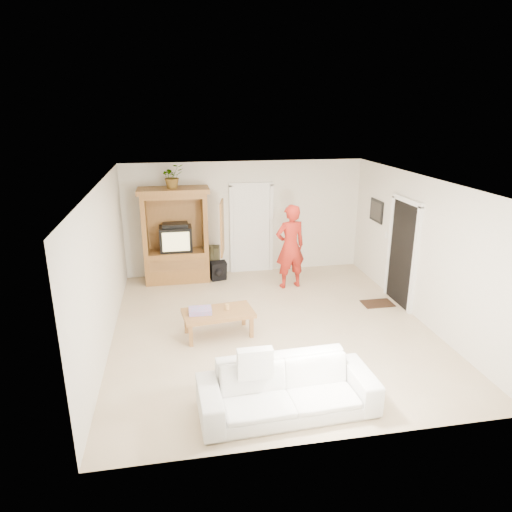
{
  "coord_description": "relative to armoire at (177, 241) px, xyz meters",
  "views": [
    {
      "loc": [
        -1.57,
        -7.2,
        3.73
      ],
      "look_at": [
        -0.17,
        0.6,
        1.15
      ],
      "focal_mm": 32.0,
      "sensor_mm": 36.0,
      "label": 1
    }
  ],
  "objects": [
    {
      "name": "towel",
      "position": [
        0.32,
        -2.8,
        -0.43
      ],
      "size": [
        0.39,
        0.29,
        0.08
      ],
      "primitive_type": "cube",
      "rotation": [
        0.0,
        0.0,
        -0.02
      ],
      "color": "#CE4484",
      "rests_on": "coffee_table"
    },
    {
      "name": "backpack_olive",
      "position": [
        0.76,
        0.13,
        -0.55
      ],
      "size": [
        0.43,
        0.35,
        0.71
      ],
      "primitive_type": null,
      "rotation": [
        0.0,
        0.0,
        -0.2
      ],
      "color": "#47442B",
      "rests_on": "floor"
    },
    {
      "name": "wall_right",
      "position": [
        4.33,
        -2.66,
        0.39
      ],
      "size": [
        0.0,
        6.0,
        6.0
      ],
      "primitive_type": "plane",
      "rotation": [
        1.57,
        0.0,
        -1.57
      ],
      "color": "silver",
      "rests_on": "floor"
    },
    {
      "name": "ceiling",
      "position": [
        1.58,
        -2.66,
        1.69
      ],
      "size": [
        6.0,
        6.0,
        0.0
      ],
      "primitive_type": "plane",
      "rotation": [
        3.14,
        0.0,
        0.0
      ],
      "color": "white",
      "rests_on": "floor"
    },
    {
      "name": "man",
      "position": [
        2.37,
        -0.84,
        0.0
      ],
      "size": [
        0.73,
        0.55,
        1.83
      ],
      "primitive_type": "imported",
      "rotation": [
        0.0,
        0.0,
        3.32
      ],
      "color": "#A92116",
      "rests_on": "floor"
    },
    {
      "name": "sofa",
      "position": [
        1.28,
        -5.02,
        -0.58
      ],
      "size": [
        2.29,
        0.98,
        0.66
      ],
      "primitive_type": "imported",
      "rotation": [
        0.0,
        0.0,
        0.05
      ],
      "color": "silver",
      "rests_on": "floor"
    },
    {
      "name": "framed_picture",
      "position": [
        4.31,
        -0.76,
        0.69
      ],
      "size": [
        0.03,
        0.6,
        0.48
      ],
      "primitive_type": "cube",
      "color": "black",
      "rests_on": "wall_right"
    },
    {
      "name": "doorway_right",
      "position": [
        4.3,
        -2.06,
        0.11
      ],
      "size": [
        0.05,
        0.9,
        2.04
      ],
      "primitive_type": "cube",
      "color": "black",
      "rests_on": "floor"
    },
    {
      "name": "armoire",
      "position": [
        0.0,
        0.0,
        0.0
      ],
      "size": [
        1.82,
        1.14,
        2.1
      ],
      "color": "brown",
      "rests_on": "floor"
    },
    {
      "name": "wall_front",
      "position": [
        1.58,
        -5.66,
        0.39
      ],
      "size": [
        5.5,
        0.0,
        5.5
      ],
      "primitive_type": "plane",
      "rotation": [
        -1.57,
        0.0,
        0.0
      ],
      "color": "silver",
      "rests_on": "floor"
    },
    {
      "name": "backpack_black",
      "position": [
        0.88,
        -0.17,
        -0.7
      ],
      "size": [
        0.38,
        0.27,
        0.43
      ],
      "primitive_type": null,
      "rotation": [
        0.0,
        0.0,
        0.2
      ],
      "color": "black",
      "rests_on": "floor"
    },
    {
      "name": "candle",
      "position": [
        0.78,
        -2.74,
        -0.42
      ],
      "size": [
        0.08,
        0.08,
        0.1
      ],
      "primitive_type": "cylinder",
      "color": "tan",
      "rests_on": "coffee_table"
    },
    {
      "name": "door_back",
      "position": [
        1.73,
        0.31,
        0.11
      ],
      "size": [
        0.85,
        0.05,
        2.04
      ],
      "primitive_type": "cube",
      "color": "white",
      "rests_on": "floor"
    },
    {
      "name": "floor",
      "position": [
        1.58,
        -2.66,
        -0.91
      ],
      "size": [
        6.0,
        6.0,
        0.0
      ],
      "primitive_type": "plane",
      "color": "tan",
      "rests_on": "ground"
    },
    {
      "name": "doormat",
      "position": [
        3.88,
        -2.06,
        -0.9
      ],
      "size": [
        0.6,
        0.4,
        0.02
      ],
      "primitive_type": "cube",
      "color": "#382316",
      "rests_on": "floor"
    },
    {
      "name": "wall_back",
      "position": [
        1.58,
        0.34,
        0.39
      ],
      "size": [
        5.5,
        0.0,
        5.5
      ],
      "primitive_type": "plane",
      "rotation": [
        1.57,
        0.0,
        0.0
      ],
      "color": "silver",
      "rests_on": "floor"
    },
    {
      "name": "wall_left",
      "position": [
        -1.17,
        -2.66,
        0.39
      ],
      "size": [
        0.0,
        6.0,
        6.0
      ],
      "primitive_type": "plane",
      "rotation": [
        1.57,
        0.0,
        1.57
      ],
      "color": "silver",
      "rests_on": "floor"
    },
    {
      "name": "plant",
      "position": [
        -0.02,
        -0.03,
        1.45
      ],
      "size": [
        0.59,
        0.56,
        0.51
      ],
      "primitive_type": "imported",
      "rotation": [
        0.0,
        0.0,
        0.46
      ],
      "color": "#4C7238",
      "rests_on": "armoire"
    },
    {
      "name": "coffee_table",
      "position": [
        0.62,
        -2.8,
        -0.52
      ],
      "size": [
        1.26,
        0.79,
        0.44
      ],
      "rotation": [
        0.0,
        0.0,
        0.12
      ],
      "color": "olive",
      "rests_on": "floor"
    }
  ]
}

